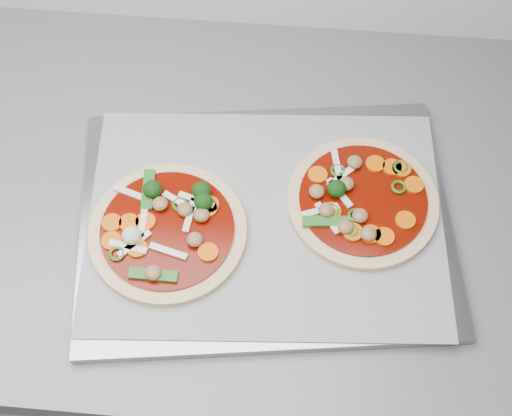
{
  "coord_description": "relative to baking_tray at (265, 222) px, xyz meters",
  "views": [
    {
      "loc": [
        -0.09,
        0.82,
        1.7
      ],
      "look_at": [
        -0.13,
        1.26,
        0.93
      ],
      "focal_mm": 50.0,
      "sensor_mm": 36.0,
      "label": 1
    }
  ],
  "objects": [
    {
      "name": "pizza_right",
      "position": [
        0.12,
        0.03,
        0.02
      ],
      "size": [
        0.23,
        0.23,
        0.03
      ],
      "rotation": [
        0.0,
        0.0,
        0.22
      ],
      "color": "tan",
      "rests_on": "parchment"
    },
    {
      "name": "parchment",
      "position": [
        0.0,
        0.0,
        0.01
      ],
      "size": [
        0.47,
        0.35,
        0.0
      ],
      "primitive_type": "cube",
      "rotation": [
        0.0,
        0.0,
        0.07
      ],
      "color": "gray",
      "rests_on": "baking_tray"
    },
    {
      "name": "base_cabinet",
      "position": [
        0.12,
        0.04,
        -0.48
      ],
      "size": [
        3.6,
        0.6,
        0.86
      ],
      "primitive_type": "cube",
      "color": "#B3B3B1",
      "rests_on": "ground"
    },
    {
      "name": "countertop",
      "position": [
        0.12,
        0.04,
        -0.03
      ],
      "size": [
        3.6,
        0.6,
        0.04
      ],
      "primitive_type": "cube",
      "color": "slate",
      "rests_on": "base_cabinet"
    },
    {
      "name": "pizza_left",
      "position": [
        -0.12,
        -0.03,
        0.02
      ],
      "size": [
        0.23,
        0.23,
        0.03
      ],
      "rotation": [
        0.0,
        0.0,
        -0.23
      ],
      "color": "tan",
      "rests_on": "parchment"
    },
    {
      "name": "baking_tray",
      "position": [
        0.0,
        0.0,
        0.0
      ],
      "size": [
        0.51,
        0.4,
        0.02
      ],
      "primitive_type": "cube",
      "rotation": [
        0.0,
        0.0,
        0.14
      ],
      "color": "gray",
      "rests_on": "countertop"
    }
  ]
}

